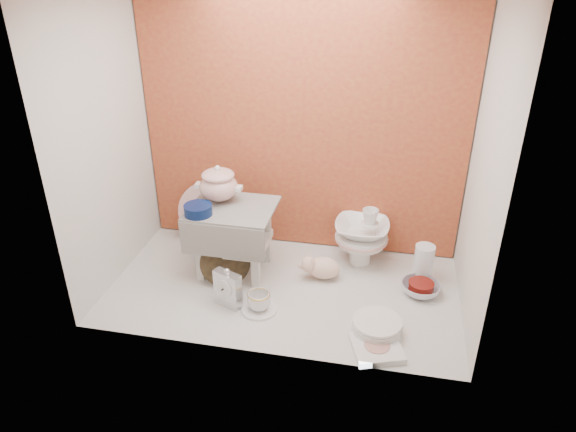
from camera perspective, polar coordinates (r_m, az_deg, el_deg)
name	(u,v)px	position (r m, az deg, el deg)	size (l,w,h in m)	color
ground	(284,288)	(2.82, -0.48, -7.73)	(1.80, 1.80, 0.00)	silver
niche_shell	(291,105)	(2.57, 0.28, 11.81)	(1.86, 1.03, 1.53)	#B15F2C
step_stool	(234,239)	(2.88, -5.82, -2.49)	(0.44, 0.38, 0.39)	silver
soup_tureen	(218,183)	(2.83, -7.48, 3.51)	(0.24, 0.24, 0.20)	white
cobalt_bowl	(198,210)	(2.73, -9.62, 0.66)	(0.14, 0.14, 0.05)	#091946
floral_platter	(209,211)	(3.23, -8.50, 0.56)	(0.36, 0.10, 0.36)	white
blue_white_vase	(219,232)	(3.10, -7.42, -1.72)	(0.24, 0.24, 0.25)	white
lacquer_tray	(225,263)	(2.80, -6.76, -5.02)	(0.26, 0.06, 0.26)	black
mantel_clock	(228,288)	(2.65, -6.48, -7.65)	(0.15, 0.05, 0.21)	silver
plush_pig	(324,268)	(2.87, 3.84, -5.56)	(0.22, 0.15, 0.13)	beige
teacup_saucer	(259,309)	(2.67, -3.11, -9.96)	(0.18, 0.18, 0.01)	white
gold_rim_teacup	(259,301)	(2.64, -3.14, -9.07)	(0.12, 0.12, 0.09)	white
lattice_dish	(377,348)	(2.47, 9.49, -13.78)	(0.21, 0.21, 0.03)	white
dinner_plate_stack	(377,327)	(2.54, 9.50, -11.64)	(0.24, 0.24, 0.07)	white
crystal_bowl	(421,288)	(2.85, 14.05, -7.55)	(0.20, 0.20, 0.06)	silver
clear_glass_vase	(423,263)	(2.91, 14.33, -4.94)	(0.10, 0.10, 0.21)	silver
porcelain_tower	(361,236)	(2.97, 7.89, -2.09)	(0.30, 0.30, 0.34)	white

